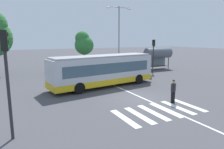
{
  "coord_description": "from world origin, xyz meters",
  "views": [
    {
      "loc": [
        -8.83,
        -12.7,
        4.66
      ],
      "look_at": [
        -0.31,
        3.98,
        1.3
      ],
      "focal_mm": 32.33,
      "sensor_mm": 36.0,
      "label": 1
    }
  ],
  "objects_px": {
    "parked_car_white": "(78,68)",
    "traffic_light_near_corner": "(7,68)",
    "traffic_light_far_corner": "(153,51)",
    "parked_car_teal": "(59,69)",
    "background_tree_right": "(84,43)",
    "pedestrian_crossing_street": "(173,90)",
    "city_transit_bus": "(103,70)",
    "parked_car_silver": "(98,67)",
    "bus_stop_shelter": "(158,53)",
    "twin_arm_street_lamp": "(119,32)"
  },
  "relations": [
    {
      "from": "parked_car_white",
      "to": "background_tree_right",
      "type": "height_order",
      "value": "background_tree_right"
    },
    {
      "from": "pedestrian_crossing_street",
      "to": "background_tree_right",
      "type": "relative_size",
      "value": 0.29
    },
    {
      "from": "parked_car_silver",
      "to": "parked_car_teal",
      "type": "bearing_deg",
      "value": 178.22
    },
    {
      "from": "twin_arm_street_lamp",
      "to": "background_tree_right",
      "type": "relative_size",
      "value": 1.54
    },
    {
      "from": "traffic_light_near_corner",
      "to": "city_transit_bus",
      "type": "bearing_deg",
      "value": 43.17
    },
    {
      "from": "pedestrian_crossing_street",
      "to": "parked_car_silver",
      "type": "bearing_deg",
      "value": 87.97
    },
    {
      "from": "parked_car_white",
      "to": "parked_car_silver",
      "type": "xyz_separation_m",
      "value": [
        2.79,
        -0.19,
        0.0
      ]
    },
    {
      "from": "city_transit_bus",
      "to": "parked_car_white",
      "type": "xyz_separation_m",
      "value": [
        0.11,
        8.37,
        -0.82
      ]
    },
    {
      "from": "city_transit_bus",
      "to": "parked_car_silver",
      "type": "bearing_deg",
      "value": 70.43
    },
    {
      "from": "parked_car_teal",
      "to": "background_tree_right",
      "type": "xyz_separation_m",
      "value": [
        6.25,
        8.0,
        3.07
      ]
    },
    {
      "from": "bus_stop_shelter",
      "to": "background_tree_right",
      "type": "xyz_separation_m",
      "value": [
        -8.33,
        9.95,
        1.42
      ]
    },
    {
      "from": "traffic_light_near_corner",
      "to": "twin_arm_street_lamp",
      "type": "height_order",
      "value": "twin_arm_street_lamp"
    },
    {
      "from": "parked_car_silver",
      "to": "background_tree_right",
      "type": "height_order",
      "value": "background_tree_right"
    },
    {
      "from": "pedestrian_crossing_street",
      "to": "background_tree_right",
      "type": "height_order",
      "value": "background_tree_right"
    },
    {
      "from": "city_transit_bus",
      "to": "pedestrian_crossing_street",
      "type": "distance_m",
      "value": 7.46
    },
    {
      "from": "parked_car_white",
      "to": "traffic_light_near_corner",
      "type": "height_order",
      "value": "traffic_light_near_corner"
    },
    {
      "from": "city_transit_bus",
      "to": "twin_arm_street_lamp",
      "type": "bearing_deg",
      "value": 52.41
    },
    {
      "from": "parked_car_white",
      "to": "background_tree_right",
      "type": "distance_m",
      "value": 9.28
    },
    {
      "from": "parked_car_teal",
      "to": "traffic_light_far_corner",
      "type": "height_order",
      "value": "traffic_light_far_corner"
    },
    {
      "from": "city_transit_bus",
      "to": "parked_car_silver",
      "type": "relative_size",
      "value": 2.36
    },
    {
      "from": "parked_car_silver",
      "to": "traffic_light_near_corner",
      "type": "xyz_separation_m",
      "value": [
        -11.12,
        -15.88,
        2.58
      ]
    },
    {
      "from": "bus_stop_shelter",
      "to": "twin_arm_street_lamp",
      "type": "relative_size",
      "value": 0.48
    },
    {
      "from": "bus_stop_shelter",
      "to": "background_tree_right",
      "type": "height_order",
      "value": "background_tree_right"
    },
    {
      "from": "parked_car_teal",
      "to": "background_tree_right",
      "type": "relative_size",
      "value": 0.77
    },
    {
      "from": "pedestrian_crossing_street",
      "to": "parked_car_silver",
      "type": "height_order",
      "value": "pedestrian_crossing_street"
    },
    {
      "from": "background_tree_right",
      "to": "parked_car_teal",
      "type": "bearing_deg",
      "value": -128.02
    },
    {
      "from": "parked_car_white",
      "to": "twin_arm_street_lamp",
      "type": "bearing_deg",
      "value": -3.54
    },
    {
      "from": "parked_car_silver",
      "to": "parked_car_white",
      "type": "bearing_deg",
      "value": 176.14
    },
    {
      "from": "parked_car_white",
      "to": "traffic_light_near_corner",
      "type": "relative_size",
      "value": 0.93
    },
    {
      "from": "city_transit_bus",
      "to": "twin_arm_street_lamp",
      "type": "height_order",
      "value": "twin_arm_street_lamp"
    },
    {
      "from": "pedestrian_crossing_street",
      "to": "background_tree_right",
      "type": "xyz_separation_m",
      "value": [
        1.36,
        23.39,
        2.87
      ]
    },
    {
      "from": "parked_car_silver",
      "to": "bus_stop_shelter",
      "type": "bearing_deg",
      "value": -11.05
    },
    {
      "from": "parked_car_teal",
      "to": "pedestrian_crossing_street",
      "type": "bearing_deg",
      "value": -72.37
    },
    {
      "from": "parked_car_teal",
      "to": "parked_car_white",
      "type": "relative_size",
      "value": 0.97
    },
    {
      "from": "traffic_light_far_corner",
      "to": "twin_arm_street_lamp",
      "type": "distance_m",
      "value": 5.56
    },
    {
      "from": "parked_car_teal",
      "to": "traffic_light_near_corner",
      "type": "xyz_separation_m",
      "value": [
        -5.69,
        -16.05,
        2.58
      ]
    },
    {
      "from": "parked_car_teal",
      "to": "parked_car_silver",
      "type": "relative_size",
      "value": 0.98
    },
    {
      "from": "parked_car_teal",
      "to": "background_tree_right",
      "type": "distance_m",
      "value": 10.6
    },
    {
      "from": "city_transit_bus",
      "to": "traffic_light_near_corner",
      "type": "distance_m",
      "value": 11.4
    },
    {
      "from": "traffic_light_near_corner",
      "to": "background_tree_right",
      "type": "height_order",
      "value": "background_tree_right"
    },
    {
      "from": "traffic_light_near_corner",
      "to": "traffic_light_far_corner",
      "type": "xyz_separation_m",
      "value": [
        17.73,
        12.05,
        -0.32
      ]
    },
    {
      "from": "pedestrian_crossing_street",
      "to": "parked_car_white",
      "type": "bearing_deg",
      "value": 98.32
    },
    {
      "from": "bus_stop_shelter",
      "to": "background_tree_right",
      "type": "bearing_deg",
      "value": 129.92
    },
    {
      "from": "pedestrian_crossing_street",
      "to": "parked_car_silver",
      "type": "xyz_separation_m",
      "value": [
        0.54,
        15.23,
        -0.2
      ]
    },
    {
      "from": "traffic_light_near_corner",
      "to": "pedestrian_crossing_street",
      "type": "bearing_deg",
      "value": 3.54
    },
    {
      "from": "city_transit_bus",
      "to": "background_tree_right",
      "type": "distance_m",
      "value": 16.91
    },
    {
      "from": "parked_car_teal",
      "to": "city_transit_bus",
      "type": "bearing_deg",
      "value": -73.17
    },
    {
      "from": "traffic_light_far_corner",
      "to": "twin_arm_street_lamp",
      "type": "bearing_deg",
      "value": 132.68
    },
    {
      "from": "parked_car_teal",
      "to": "parked_car_silver",
      "type": "xyz_separation_m",
      "value": [
        5.43,
        -0.17,
        0.0
      ]
    },
    {
      "from": "traffic_light_far_corner",
      "to": "parked_car_teal",
      "type": "bearing_deg",
      "value": 161.62
    }
  ]
}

